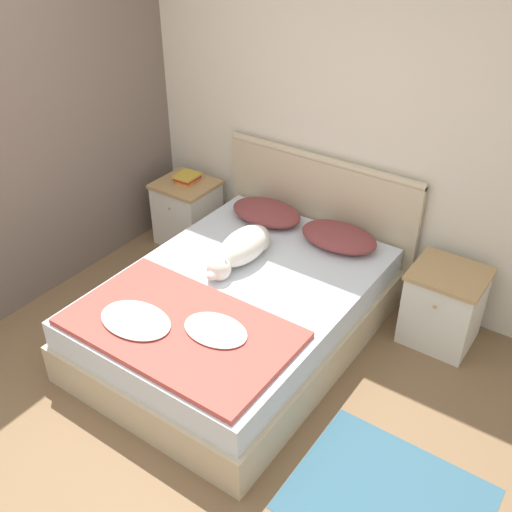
{
  "coord_description": "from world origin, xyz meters",
  "views": [
    {
      "loc": [
        1.93,
        -1.47,
        2.74
      ],
      "look_at": [
        0.05,
        1.22,
        0.57
      ],
      "focal_mm": 42.0,
      "sensor_mm": 36.0,
      "label": 1
    }
  ],
  "objects": [
    {
      "name": "wall_side_left",
      "position": [
        -1.49,
        1.05,
        1.27
      ],
      "size": [
        0.06,
        3.1,
        2.55
      ],
      "color": "#706056",
      "rests_on": "ground_plane"
    },
    {
      "name": "book_stack",
      "position": [
        -1.06,
        1.84,
        0.58
      ],
      "size": [
        0.17,
        0.2,
        0.06
      ],
      "color": "orange",
      "rests_on": "nightstand_left"
    },
    {
      "name": "ground_plane",
      "position": [
        0.0,
        0.0,
        0.0
      ],
      "size": [
        16.0,
        16.0,
        0.0
      ],
      "primitive_type": "plane",
      "color": "brown"
    },
    {
      "name": "nightstand_left",
      "position": [
        -1.06,
        1.81,
        0.28
      ],
      "size": [
        0.47,
        0.44,
        0.55
      ],
      "color": "silver",
      "rests_on": "ground_plane"
    },
    {
      "name": "pillow_right",
      "position": [
        0.36,
        1.8,
        0.53
      ],
      "size": [
        0.56,
        0.36,
        0.13
      ],
      "color": "brown",
      "rests_on": "bed"
    },
    {
      "name": "pillow_left",
      "position": [
        -0.26,
        1.8,
        0.53
      ],
      "size": [
        0.56,
        0.36,
        0.13
      ],
      "color": "brown",
      "rests_on": "bed"
    },
    {
      "name": "rug",
      "position": [
        1.41,
        0.46,
        0.0
      ],
      "size": [
        0.97,
        0.8,
        0.0
      ],
      "color": "#335B70",
      "rests_on": "ground_plane"
    },
    {
      "name": "bed",
      "position": [
        0.05,
        1.02,
        0.23
      ],
      "size": [
        1.49,
        2.03,
        0.47
      ],
      "color": "#C6B28E",
      "rests_on": "ground_plane"
    },
    {
      "name": "dog",
      "position": [
        -0.08,
        1.24,
        0.57
      ],
      "size": [
        0.24,
        0.7,
        0.22
      ],
      "color": "silver",
      "rests_on": "bed"
    },
    {
      "name": "wall_back",
      "position": [
        0.0,
        2.13,
        1.27
      ],
      "size": [
        9.0,
        0.06,
        2.55
      ],
      "color": "beige",
      "rests_on": "ground_plane"
    },
    {
      "name": "nightstand_right",
      "position": [
        1.16,
        1.81,
        0.28
      ],
      "size": [
        0.47,
        0.44,
        0.55
      ],
      "color": "silver",
      "rests_on": "ground_plane"
    },
    {
      "name": "headboard",
      "position": [
        0.05,
        2.06,
        0.51
      ],
      "size": [
        1.57,
        0.06,
        0.98
      ],
      "color": "#C6B28E",
      "rests_on": "ground_plane"
    },
    {
      "name": "quilt",
      "position": [
        0.04,
        0.45,
        0.49
      ],
      "size": [
        1.33,
        0.79,
        0.06
      ],
      "color": "#BC4C42",
      "rests_on": "bed"
    }
  ]
}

